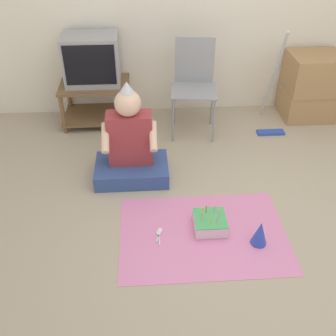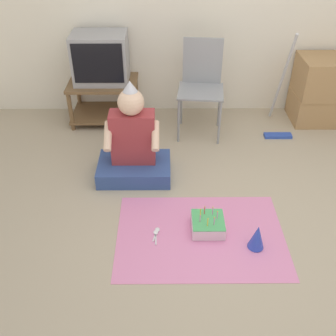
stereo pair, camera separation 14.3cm
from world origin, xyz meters
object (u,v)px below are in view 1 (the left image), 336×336
object	(u,v)px
tv	(92,59)
birthday_cake	(210,223)
folding_chair	(194,80)
person_seated	(131,148)
party_hat_blue	(260,233)
cardboard_box_stack	(311,86)
dust_mop	(272,103)

from	to	relation	value
tv	birthday_cake	world-z (taller)	tv
folding_chair	person_seated	bearing A→B (deg)	-128.41
party_hat_blue	cardboard_box_stack	bearing A→B (deg)	61.75
tv	party_hat_blue	xyz separation A→B (m)	(1.30, -1.93, -0.59)
tv	folding_chair	bearing A→B (deg)	-13.13
tv	folding_chair	distance (m)	1.05
person_seated	birthday_cake	distance (m)	0.95
cardboard_box_stack	dust_mop	distance (m)	0.57
tv	birthday_cake	size ratio (longest dim) A/B	2.27
party_hat_blue	dust_mop	bearing A→B (deg)	72.30
tv	dust_mop	world-z (taller)	dust_mop
cardboard_box_stack	birthday_cake	world-z (taller)	cardboard_box_stack
cardboard_box_stack	party_hat_blue	world-z (taller)	cardboard_box_stack
folding_chair	cardboard_box_stack	distance (m)	1.33
folding_chair	cardboard_box_stack	world-z (taller)	folding_chair
person_seated	dust_mop	bearing A→B (deg)	27.07
dust_mop	birthday_cake	xyz separation A→B (m)	(-0.85, -1.45, -0.24)
dust_mop	birthday_cake	size ratio (longest dim) A/B	4.38
birthday_cake	party_hat_blue	xyz separation A→B (m)	(0.33, -0.18, 0.05)
person_seated	birthday_cake	xyz separation A→B (m)	(0.59, -0.71, -0.23)
tv	birthday_cake	distance (m)	2.10
cardboard_box_stack	dust_mop	world-z (taller)	dust_mop
dust_mop	person_seated	bearing A→B (deg)	-152.93
birthday_cake	folding_chair	bearing A→B (deg)	88.34
tv	party_hat_blue	distance (m)	2.40
folding_chair	party_hat_blue	world-z (taller)	folding_chair
tv	party_hat_blue	size ratio (longest dim) A/B	2.79
folding_chair	birthday_cake	size ratio (longest dim) A/B	3.87
tv	party_hat_blue	world-z (taller)	tv
cardboard_box_stack	birthday_cake	bearing A→B (deg)	-128.12
folding_chair	party_hat_blue	xyz separation A→B (m)	(0.29, -1.69, -0.44)
tv	person_seated	xyz separation A→B (m)	(0.38, -1.04, -0.41)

